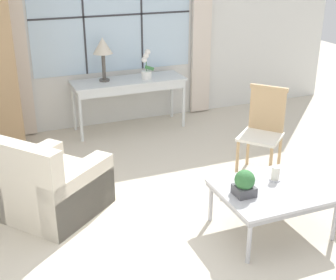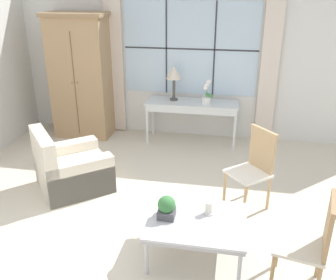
{
  "view_description": "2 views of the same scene",
  "coord_description": "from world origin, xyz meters",
  "px_view_note": "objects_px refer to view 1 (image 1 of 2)",
  "views": [
    {
      "loc": [
        -1.75,
        -3.38,
        2.47
      ],
      "look_at": [
        -0.15,
        0.6,
        0.66
      ],
      "focal_mm": 50.0,
      "sensor_mm": 36.0,
      "label": 1
    },
    {
      "loc": [
        0.78,
        -3.41,
        2.64
      ],
      "look_at": [
        0.06,
        0.55,
        0.91
      ],
      "focal_mm": 40.0,
      "sensor_mm": 36.0,
      "label": 2
    }
  ],
  "objects_px": {
    "potted_orchid": "(146,68)",
    "armchair_upholstered": "(50,188)",
    "table_lamp": "(103,48)",
    "potted_plant_small": "(245,183)",
    "console_table": "(129,85)",
    "coffee_table": "(273,192)",
    "pillar_candle": "(275,174)",
    "side_chair_wooden": "(264,125)"
  },
  "relations": [
    {
      "from": "potted_orchid",
      "to": "armchair_upholstered",
      "type": "distance_m",
      "value": 2.55
    },
    {
      "from": "armchair_upholstered",
      "to": "table_lamp",
      "type": "bearing_deg",
      "value": 61.05
    },
    {
      "from": "console_table",
      "to": "potted_orchid",
      "type": "distance_m",
      "value": 0.35
    },
    {
      "from": "potted_orchid",
      "to": "armchair_upholstered",
      "type": "bearing_deg",
      "value": -131.96
    },
    {
      "from": "armchair_upholstered",
      "to": "potted_plant_small",
      "type": "bearing_deg",
      "value": -35.32
    },
    {
      "from": "table_lamp",
      "to": "console_table",
      "type": "bearing_deg",
      "value": -9.76
    },
    {
      "from": "console_table",
      "to": "side_chair_wooden",
      "type": "distance_m",
      "value": 2.14
    },
    {
      "from": "table_lamp",
      "to": "potted_orchid",
      "type": "height_order",
      "value": "table_lamp"
    },
    {
      "from": "console_table",
      "to": "side_chair_wooden",
      "type": "xyz_separation_m",
      "value": [
        1.0,
        -1.89,
        -0.07
      ]
    },
    {
      "from": "potted_orchid",
      "to": "potted_plant_small",
      "type": "distance_m",
      "value": 2.94
    },
    {
      "from": "console_table",
      "to": "potted_orchid",
      "type": "bearing_deg",
      "value": -13.81
    },
    {
      "from": "table_lamp",
      "to": "potted_plant_small",
      "type": "bearing_deg",
      "value": -81.87
    },
    {
      "from": "console_table",
      "to": "potted_orchid",
      "type": "height_order",
      "value": "potted_orchid"
    },
    {
      "from": "table_lamp",
      "to": "potted_plant_small",
      "type": "distance_m",
      "value": 3.13
    },
    {
      "from": "potted_orchid",
      "to": "coffee_table",
      "type": "distance_m",
      "value": 2.96
    },
    {
      "from": "armchair_upholstered",
      "to": "pillar_candle",
      "type": "height_order",
      "value": "armchair_upholstered"
    },
    {
      "from": "armchair_upholstered",
      "to": "console_table",
      "type": "bearing_deg",
      "value": 53.48
    },
    {
      "from": "table_lamp",
      "to": "potted_orchid",
      "type": "distance_m",
      "value": 0.66
    },
    {
      "from": "table_lamp",
      "to": "side_chair_wooden",
      "type": "relative_size",
      "value": 0.59
    },
    {
      "from": "console_table",
      "to": "side_chair_wooden",
      "type": "height_order",
      "value": "side_chair_wooden"
    },
    {
      "from": "side_chair_wooden",
      "to": "pillar_candle",
      "type": "xyz_separation_m",
      "value": [
        -0.48,
        -0.96,
        -0.07
      ]
    },
    {
      "from": "side_chair_wooden",
      "to": "coffee_table",
      "type": "bearing_deg",
      "value": -118.33
    },
    {
      "from": "console_table",
      "to": "coffee_table",
      "type": "bearing_deg",
      "value": -82.09
    },
    {
      "from": "table_lamp",
      "to": "armchair_upholstered",
      "type": "relative_size",
      "value": 0.49
    },
    {
      "from": "table_lamp",
      "to": "armchair_upholstered",
      "type": "xyz_separation_m",
      "value": [
        -1.08,
        -1.96,
        -0.91
      ]
    },
    {
      "from": "console_table",
      "to": "table_lamp",
      "type": "bearing_deg",
      "value": 170.24
    },
    {
      "from": "console_table",
      "to": "armchair_upholstered",
      "type": "relative_size",
      "value": 1.29
    },
    {
      "from": "table_lamp",
      "to": "potted_plant_small",
      "type": "height_order",
      "value": "table_lamp"
    },
    {
      "from": "table_lamp",
      "to": "pillar_candle",
      "type": "xyz_separation_m",
      "value": [
        0.85,
        -2.9,
        -0.68
      ]
    },
    {
      "from": "potted_orchid",
      "to": "coffee_table",
      "type": "xyz_separation_m",
      "value": [
        0.17,
        -2.91,
        -0.49
      ]
    },
    {
      "from": "table_lamp",
      "to": "pillar_candle",
      "type": "relative_size",
      "value": 4.03
    },
    {
      "from": "coffee_table",
      "to": "potted_plant_small",
      "type": "height_order",
      "value": "potted_plant_small"
    },
    {
      "from": "side_chair_wooden",
      "to": "coffee_table",
      "type": "relative_size",
      "value": 1.03
    },
    {
      "from": "potted_plant_small",
      "to": "pillar_candle",
      "type": "relative_size",
      "value": 1.6
    },
    {
      "from": "table_lamp",
      "to": "side_chair_wooden",
      "type": "bearing_deg",
      "value": -55.65
    },
    {
      "from": "potted_orchid",
      "to": "table_lamp",
      "type": "bearing_deg",
      "value": 168.48
    },
    {
      "from": "console_table",
      "to": "armchair_upholstered",
      "type": "bearing_deg",
      "value": -126.52
    },
    {
      "from": "armchair_upholstered",
      "to": "coffee_table",
      "type": "bearing_deg",
      "value": -30.41
    },
    {
      "from": "potted_orchid",
      "to": "coffee_table",
      "type": "relative_size",
      "value": 0.42
    },
    {
      "from": "potted_orchid",
      "to": "armchair_upholstered",
      "type": "relative_size",
      "value": 0.34
    },
    {
      "from": "coffee_table",
      "to": "pillar_candle",
      "type": "relative_size",
      "value": 6.6
    },
    {
      "from": "side_chair_wooden",
      "to": "potted_plant_small",
      "type": "distance_m",
      "value": 1.41
    }
  ]
}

